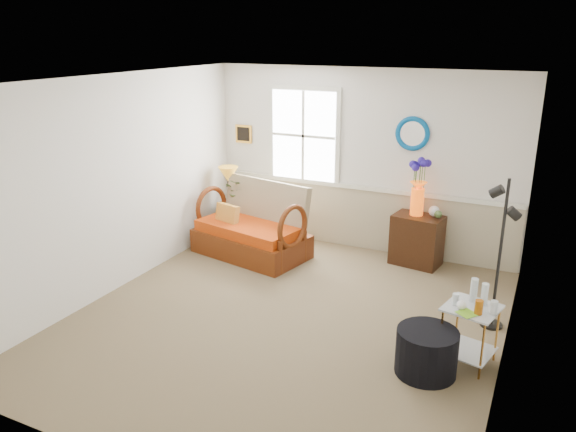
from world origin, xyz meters
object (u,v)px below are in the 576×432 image
at_px(loveseat, 251,221).
at_px(cabinet, 417,240).
at_px(side_table, 469,335).
at_px(ottoman, 426,352).
at_px(floor_lamp, 500,255).
at_px(lamp_stand, 232,220).

height_order(loveseat, cabinet, loveseat).
distance_m(side_table, ottoman, 0.48).
bearing_deg(side_table, cabinet, 114.93).
xyz_separation_m(cabinet, side_table, (1.03, -2.21, -0.05)).
height_order(loveseat, floor_lamp, floor_lamp).
bearing_deg(ottoman, cabinet, 105.44).
distance_m(loveseat, floor_lamp, 3.45).
bearing_deg(cabinet, ottoman, -66.36).
bearing_deg(cabinet, loveseat, -154.58).
distance_m(lamp_stand, floor_lamp, 4.20).
xyz_separation_m(lamp_stand, side_table, (3.87, -2.04, 0.02)).
distance_m(lamp_stand, cabinet, 2.84).
xyz_separation_m(lamp_stand, floor_lamp, (4.00, -1.18, 0.55)).
distance_m(cabinet, floor_lamp, 1.85).
distance_m(lamp_stand, side_table, 4.37).
height_order(loveseat, lamp_stand, loveseat).
distance_m(cabinet, ottoman, 2.66).
bearing_deg(lamp_stand, side_table, -27.82).
relative_size(loveseat, side_table, 2.65).
xyz_separation_m(cabinet, floor_lamp, (1.16, -1.36, 0.48)).
bearing_deg(ottoman, lamp_stand, 146.04).
relative_size(side_table, floor_lamp, 0.36).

